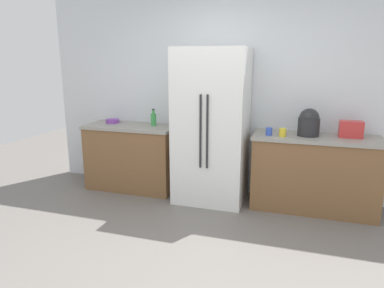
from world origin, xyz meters
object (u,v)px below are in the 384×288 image
Objects in this scene: toaster at (351,129)px; cup_c at (284,132)px; refrigerator at (211,127)px; bowl_a at (113,121)px; rice_cooker at (309,123)px; bottle_a at (153,119)px; cup_a at (283,132)px; cup_b at (269,131)px.

toaster reaches higher than cup_c.
refrigerator is 10.13× the size of bowl_a.
bottle_a is at bearing 178.21° from rice_cooker.
toaster is at bearing 13.65° from cup_a.
refrigerator reaches higher than cup_b.
toaster reaches higher than bowl_a.
cup_a is (-0.74, -0.18, -0.05)m from toaster.
rice_cooker reaches higher than cup_c.
cup_b is at bearing -6.32° from bottle_a.
refrigerator is at bearing 176.08° from cup_a.
cup_a is 0.50× the size of bowl_a.
cup_b is at bearing -4.93° from bowl_a.
toaster is at bearing 5.99° from rice_cooker.
cup_c is (1.70, -0.09, -0.05)m from bottle_a.
cup_b is at bearing -166.01° from rice_cooker.
cup_c is at bearing 3.13° from refrigerator.
rice_cooker is at bearing 5.22° from cup_c.
toaster is 1.13× the size of bottle_a.
rice_cooker is (-0.46, -0.05, 0.06)m from toaster.
bottle_a is 2.40× the size of cup_a.
cup_c is at bearing -174.30° from toaster.
cup_b is at bearing -2.95° from refrigerator.
cup_a is at bearing -154.91° from rice_cooker.
cup_c is (-0.73, -0.07, -0.06)m from toaster.
rice_cooker reaches higher than bottle_a.
bottle_a is (-2.43, 0.01, -0.00)m from toaster.
rice_cooker is at bearing 3.64° from refrigerator.
rice_cooker is 1.98m from bottle_a.
cup_c is (0.86, 0.05, -0.02)m from refrigerator.
refrigerator reaches higher than toaster.
refrigerator is at bearing -175.69° from toaster.
bowl_a is (-2.33, 0.21, -0.02)m from cup_a.
cup_b is at bearing -170.06° from toaster.
rice_cooker reaches higher than cup_a.
bowl_a is (-3.07, 0.03, -0.07)m from toaster.
cup_b reaches higher than cup_c.
bottle_a is 1.70m from cup_c.
cup_c is at bearing -174.78° from rice_cooker.
refrigerator is 0.87m from cup_c.
cup_a is 1.05× the size of cup_b.
cup_c is 0.46× the size of bowl_a.
bowl_a is (-1.47, 0.15, -0.03)m from refrigerator.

